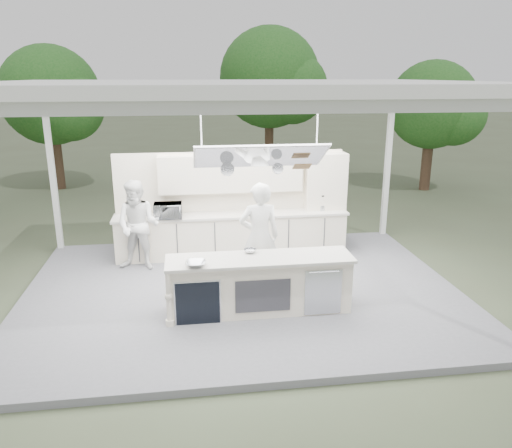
{
  "coord_description": "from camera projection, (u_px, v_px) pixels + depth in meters",
  "views": [
    {
      "loc": [
        -0.94,
        -8.54,
        3.96
      ],
      "look_at": [
        0.32,
        0.4,
        1.26
      ],
      "focal_mm": 35.0,
      "sensor_mm": 36.0,
      "label": 1
    }
  ],
  "objects": [
    {
      "name": "demo_island",
      "position": [
        259.0,
        284.0,
        8.35
      ],
      "size": [
        3.1,
        0.79,
        0.95
      ],
      "color": "white",
      "rests_on": "stage_deck"
    },
    {
      "name": "head_chef",
      "position": [
        259.0,
        237.0,
        9.07
      ],
      "size": [
        0.76,
        0.51,
        2.03
      ],
      "primitive_type": "imported",
      "rotation": [
        0.0,
        0.0,
        3.18
      ],
      "color": "white",
      "rests_on": "stage_deck"
    },
    {
      "name": "tree_cluster",
      "position": [
        206.0,
        95.0,
        17.67
      ],
      "size": [
        19.55,
        9.4,
        5.85
      ],
      "color": "#483424",
      "rests_on": "ground"
    },
    {
      "name": "bowl_large",
      "position": [
        196.0,
        264.0,
        7.84
      ],
      "size": [
        0.35,
        0.35,
        0.08
      ],
      "primitive_type": "imported",
      "rotation": [
        0.0,
        0.0,
        -0.1
      ],
      "color": "silver",
      "rests_on": "demo_island"
    },
    {
      "name": "sous_chef",
      "position": [
        138.0,
        225.0,
        10.06
      ],
      "size": [
        1.05,
        0.91,
        1.85
      ],
      "primitive_type": "imported",
      "rotation": [
        0.0,
        0.0,
        -0.27
      ],
      "color": "white",
      "rests_on": "stage_deck"
    },
    {
      "name": "toaster_oven",
      "position": [
        168.0,
        211.0,
        10.44
      ],
      "size": [
        0.59,
        0.41,
        0.32
      ],
      "primitive_type": "imported",
      "rotation": [
        0.0,
        0.0,
        -0.02
      ],
      "color": "silver",
      "rests_on": "back_counter"
    },
    {
      "name": "back_wall_unit",
      "position": [
        251.0,
        188.0,
        10.98
      ],
      "size": [
        5.05,
        0.48,
        2.25
      ],
      "color": "white",
      "rests_on": "stage_deck"
    },
    {
      "name": "bowl_small",
      "position": [
        250.0,
        251.0,
        8.44
      ],
      "size": [
        0.26,
        0.26,
        0.06
      ],
      "primitive_type": "imported",
      "rotation": [
        0.0,
        0.0,
        0.34
      ],
      "color": "#BBBEC2",
      "rests_on": "demo_island"
    },
    {
      "name": "ground",
      "position": [
        242.0,
        295.0,
        9.37
      ],
      "size": [
        90.0,
        90.0,
        0.0
      ],
      "primitive_type": "plane",
      "color": "#465238",
      "rests_on": "ground"
    },
    {
      "name": "back_counter",
      "position": [
        232.0,
        234.0,
        11.0
      ],
      "size": [
        5.08,
        0.72,
        0.95
      ],
      "color": "white",
      "rests_on": "stage_deck"
    },
    {
      "name": "tent",
      "position": [
        241.0,
        91.0,
        8.29
      ],
      "size": [
        8.2,
        6.2,
        3.86
      ],
      "color": "white",
      "rests_on": "ground"
    },
    {
      "name": "stage_deck",
      "position": [
        242.0,
        292.0,
        9.35
      ],
      "size": [
        8.0,
        6.0,
        0.12
      ],
      "primitive_type": "cube",
      "color": "slate",
      "rests_on": "ground"
    }
  ]
}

